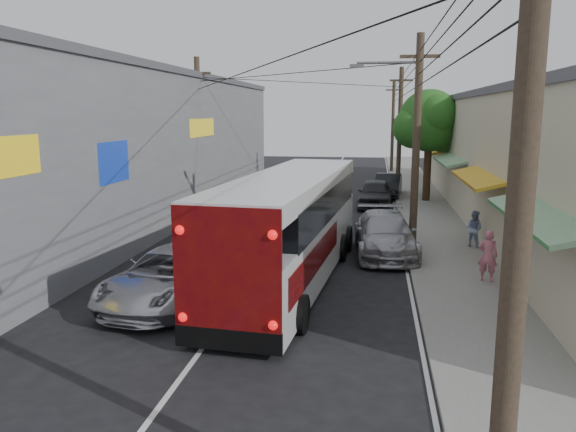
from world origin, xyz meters
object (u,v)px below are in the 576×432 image
object	(u,v)px
parked_suv	(385,234)
pedestrian_near	(488,256)
jeepney	(172,276)
pedestrian_far	(474,229)
parked_car_mid	(375,193)
coach_bus	(291,226)
parked_car_far	(388,185)

from	to	relation	value
parked_suv	pedestrian_near	xyz separation A→B (m)	(3.06, -3.40, 0.15)
jeepney	pedestrian_far	world-z (taller)	pedestrian_far
pedestrian_near	jeepney	bearing A→B (deg)	33.04
jeepney	parked_car_mid	size ratio (longest dim) A/B	1.18
jeepney	parked_suv	world-z (taller)	parked_suv
pedestrian_near	coach_bus	bearing A→B (deg)	19.25
jeepney	coach_bus	bearing A→B (deg)	47.88
parked_suv	pedestrian_far	bearing A→B (deg)	15.67
parked_suv	jeepney	bearing A→B (deg)	-137.22
parked_car_far	pedestrian_near	xyz separation A→B (m)	(2.65, -18.28, 0.20)
parked_car_far	pedestrian_far	world-z (taller)	pedestrian_far
parked_car_mid	parked_car_far	bearing A→B (deg)	80.63
parked_suv	parked_car_mid	bearing A→B (deg)	87.75
coach_bus	pedestrian_near	distance (m)	6.12
coach_bus	parked_car_mid	distance (m)	14.92
pedestrian_near	parked_car_mid	bearing A→B (deg)	-61.83
pedestrian_near	pedestrian_far	world-z (taller)	pedestrian_near
parked_suv	pedestrian_far	xyz separation A→B (m)	(3.41, 1.24, 0.06)
pedestrian_far	parked_suv	bearing A→B (deg)	53.34
jeepney	parked_suv	size ratio (longest dim) A/B	1.01
jeepney	parked_car_mid	xyz separation A→B (m)	(5.60, 17.19, 0.03)
pedestrian_near	pedestrian_far	bearing A→B (deg)	-79.84
parked_car_mid	parked_suv	bearing A→B (deg)	-86.36
coach_bus	parked_car_mid	size ratio (longest dim) A/B	2.61
coach_bus	parked_suv	bearing A→B (deg)	57.40
parked_suv	pedestrian_far	world-z (taller)	parked_suv
parked_car_mid	coach_bus	bearing A→B (deg)	-98.44
parked_car_mid	pedestrian_far	world-z (taller)	parked_car_mid
parked_suv	coach_bus	bearing A→B (deg)	-131.66
parked_car_mid	parked_car_far	xyz separation A→B (m)	(0.80, 4.13, -0.06)
pedestrian_far	coach_bus	bearing A→B (deg)	72.18
coach_bus	parked_car_mid	bearing A→B (deg)	84.72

